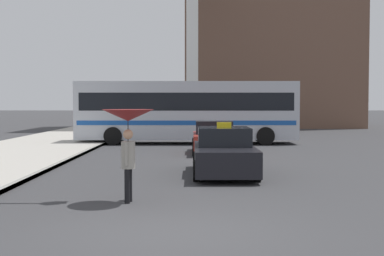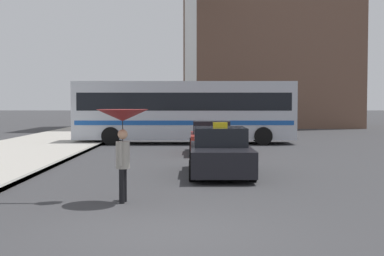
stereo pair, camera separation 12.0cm
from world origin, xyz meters
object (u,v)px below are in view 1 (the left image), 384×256
at_px(taxi, 223,153).
at_px(monument_cross, 191,12).
at_px(sedan_red, 213,138).
at_px(traffic_light, 42,16).
at_px(city_bus, 185,109).
at_px(pedestrian_with_umbrella, 127,126).

relative_size(taxi, monument_cross, 0.28).
bearing_deg(sedan_red, traffic_light, 67.87).
xyz_separation_m(city_bus, pedestrian_with_umbrella, (-1.12, -17.36, -0.15)).
xyz_separation_m(taxi, sedan_red, (-0.02, 7.11, -0.02)).
relative_size(taxi, sedan_red, 1.08).
relative_size(pedestrian_with_umbrella, traffic_light, 0.34).
bearing_deg(traffic_light, taxi, 40.54).
bearing_deg(traffic_light, pedestrian_with_umbrella, -21.59).
bearing_deg(monument_cross, sedan_red, -86.95).
bearing_deg(traffic_light, city_bus, 79.10).
xyz_separation_m(city_bus, traffic_light, (-3.19, -16.55, 2.38)).
distance_m(taxi, monument_cross, 26.35).
height_order(city_bus, traffic_light, traffic_light).
relative_size(taxi, city_bus, 0.38).
distance_m(city_bus, monument_cross, 14.22).
relative_size(city_bus, traffic_light, 1.95).
distance_m(pedestrian_with_umbrella, monument_cross, 30.52).
distance_m(traffic_light, monument_cross, 29.37).
bearing_deg(traffic_light, sedan_red, 67.87).
bearing_deg(taxi, city_bus, -84.27).
bearing_deg(monument_cross, pedestrian_with_umbrella, -92.78).
relative_size(taxi, pedestrian_with_umbrella, 2.17).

